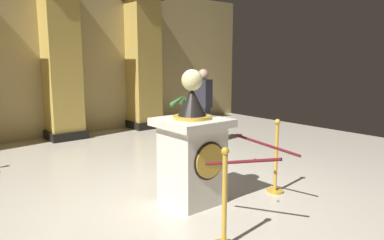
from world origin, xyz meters
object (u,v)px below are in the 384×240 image
Objects in this scene: stanchion_near at (224,213)px; potted_palm_right at (185,122)px; bystander_guest at (203,105)px; stanchion_far at (276,167)px; pedestal_clock at (192,151)px.

potted_palm_right is (2.95, 4.37, 0.00)m from stanchion_near.
stanchion_near is 4.56m from bystander_guest.
stanchion_near is 1.76m from stanchion_far.
potted_palm_right is 0.98m from bystander_guest.
pedestal_clock is 1.65× the size of stanchion_far.
pedestal_clock reaches higher than stanchion_near.
stanchion_near is 5.27m from potted_palm_right.
stanchion_near is 0.62× the size of bystander_guest.
stanchion_far is (1.14, -0.49, -0.32)m from pedestal_clock.
pedestal_clock reaches higher than stanchion_far.
pedestal_clock reaches higher than bystander_guest.
bystander_guest is at bearing 51.64° from stanchion_near.
bystander_guest reaches higher than potted_palm_right.
bystander_guest is (-0.14, -0.82, 0.52)m from potted_palm_right.
potted_palm_right reaches higher than stanchion_near.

